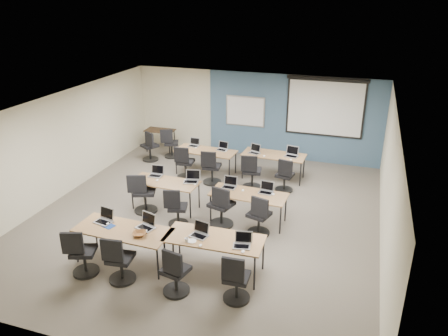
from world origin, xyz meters
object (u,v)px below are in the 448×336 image
(task_chair_0, at_px, (82,256))
(task_chair_2, at_px, (175,275))
(task_chair_10, at_px, (251,175))
(spare_chair_b, at_px, (150,149))
(training_table_front_right, at_px, (214,240))
(laptop_8, at_px, (194,144))
(projector_screen, at_px, (325,104))
(task_chair_11, at_px, (285,178))
(task_chair_1, at_px, (119,263))
(training_table_front_left, at_px, (123,231))
(laptop_9, at_px, (223,148))
(training_table_back_left, at_px, (206,152))
(laptop_4, at_px, (156,173))
(task_chair_9, at_px, (211,170))
(task_chair_3, at_px, (236,282))
(spare_chair_a, at_px, (170,146))
(task_chair_7, at_px, (259,219))
(laptop_10, at_px, (255,151))
(laptop_2, at_px, (200,232))
(training_table_back_right, at_px, (274,156))
(task_chair_5, at_px, (176,210))
(task_chair_4, at_px, (143,196))
(laptop_5, at_px, (192,179))
(task_chair_6, at_px, (221,209))
(laptop_0, at_px, (105,218))
(training_table_mid_left, at_px, (165,183))
(task_chair_8, at_px, (185,165))
(laptop_1, at_px, (147,224))
(training_table_mid_right, at_px, (249,196))
(laptop_11, at_px, (292,154))
(laptop_6, at_px, (230,185))
(laptop_3, at_px, (242,243))

(task_chair_0, xyz_separation_m, task_chair_2, (1.93, 0.02, -0.01))
(task_chair_10, bearing_deg, spare_chair_b, 154.14)
(training_table_front_right, xyz_separation_m, laptop_8, (-2.32, 4.73, 0.10))
(projector_screen, relative_size, spare_chair_b, 2.43)
(task_chair_11, bearing_deg, task_chair_1, -103.43)
(training_table_front_left, bearing_deg, laptop_9, 87.03)
(spare_chair_b, bearing_deg, training_table_back_left, 18.34)
(laptop_4, distance_m, task_chair_9, 1.80)
(task_chair_3, distance_m, spare_chair_a, 7.35)
(training_table_back_left, distance_m, laptop_4, 2.19)
(task_chair_7, xyz_separation_m, task_chair_9, (-1.95, 2.27, 0.01))
(laptop_10, bearing_deg, laptop_2, -69.07)
(laptop_4, bearing_deg, task_chair_2, -62.75)
(training_table_back_right, xyz_separation_m, task_chair_5, (-1.52, -3.40, -0.29))
(laptop_8, height_order, spare_chair_b, spare_chair_b)
(task_chair_4, bearing_deg, laptop_5, 8.82)
(task_chair_4, xyz_separation_m, spare_chair_b, (-1.46, 3.17, -0.02))
(task_chair_6, bearing_deg, spare_chair_b, 152.53)
(training_table_back_right, xyz_separation_m, laptop_2, (-0.40, -4.76, 0.11))
(training_table_back_left, height_order, task_chair_5, task_chair_5)
(task_chair_0, bearing_deg, training_table_front_right, 2.79)
(projector_screen, xyz_separation_m, laptop_0, (-3.60, -6.53, -1.09))
(spare_chair_b, bearing_deg, task_chair_4, -35.20)
(training_table_back_left, relative_size, laptop_9, 5.75)
(training_table_mid_left, bearing_deg, task_chair_8, 100.61)
(task_chair_1, relative_size, spare_chair_b, 1.00)
(training_table_front_right, bearing_deg, laptop_1, 179.37)
(laptop_9, bearing_deg, spare_chair_b, -173.72)
(laptop_0, relative_size, task_chair_0, 0.36)
(task_chair_11, bearing_deg, training_table_front_left, -109.13)
(task_chair_5, bearing_deg, task_chair_8, 93.46)
(training_table_mid_right, height_order, task_chair_2, task_chair_2)
(laptop_9, height_order, laptop_11, laptop_11)
(training_table_mid_right, xyz_separation_m, task_chair_11, (0.49, 1.91, -0.29))
(training_table_mid_right, relative_size, laptop_1, 4.98)
(task_chair_5, bearing_deg, training_table_mid_right, 8.83)
(training_table_mid_right, distance_m, laptop_6, 0.58)
(spare_chair_b, bearing_deg, task_chair_3, -20.93)
(task_chair_4, bearing_deg, task_chair_8, 66.51)
(laptop_0, xyz_separation_m, laptop_1, (0.91, 0.06, 0.00))
(laptop_1, height_order, spare_chair_b, laptop_1)
(training_table_back_right, height_order, laptop_3, laptop_3)
(task_chair_3, distance_m, laptop_9, 5.80)
(task_chair_5, height_order, task_chair_9, task_chair_9)
(laptop_6, relative_size, laptop_10, 1.01)
(task_chair_1, xyz_separation_m, task_chair_8, (-0.75, 4.82, 0.00))
(task_chair_11, height_order, spare_chair_b, spare_chair_b)
(laptop_3, relative_size, task_chair_4, 0.31)
(training_table_front_left, relative_size, laptop_9, 6.26)
(task_chair_2, bearing_deg, training_table_front_left, 167.82)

